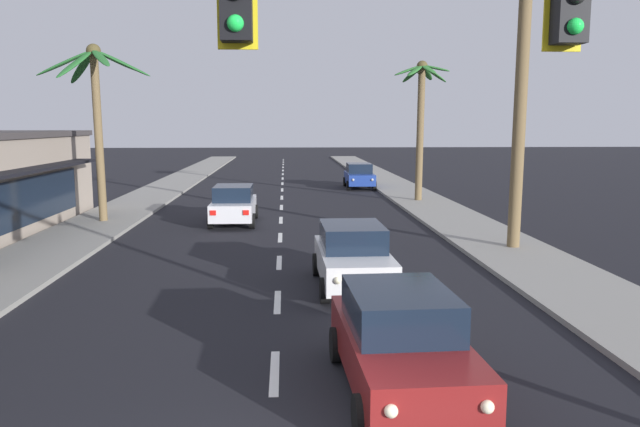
% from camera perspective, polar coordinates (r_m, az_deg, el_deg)
% --- Properties ---
extents(sidewalk_right, '(3.20, 110.00, 0.14)m').
position_cam_1_polar(sidewalk_right, '(27.96, 12.56, -0.70)').
color(sidewalk_right, gray).
rests_on(sidewalk_right, ground).
extents(sidewalk_left, '(3.20, 110.00, 0.14)m').
position_cam_1_polar(sidewalk_left, '(28.08, -19.77, -0.95)').
color(sidewalk_left, gray).
rests_on(sidewalk_left, ground).
extents(lane_markings, '(4.28, 89.12, 0.01)m').
position_cam_1_polar(lane_markings, '(27.06, -2.67, -0.94)').
color(lane_markings, silver).
rests_on(lane_markings, ground).
extents(traffic_signal_mast, '(10.51, 0.41, 6.83)m').
position_cam_1_polar(traffic_signal_mast, '(7.26, 22.52, 12.79)').
color(traffic_signal_mast, '#2D2D33').
rests_on(traffic_signal_mast, ground).
extents(sedan_lead_at_stop_bar, '(2.08, 4.50, 1.68)m').
position_cam_1_polar(sedan_lead_at_stop_bar, '(10.24, 7.43, -11.58)').
color(sedan_lead_at_stop_bar, maroon).
rests_on(sedan_lead_at_stop_bar, ground).
extents(sedan_third_in_queue, '(2.00, 4.47, 1.68)m').
position_cam_1_polar(sedan_third_in_queue, '(16.46, 3.03, -3.91)').
color(sedan_third_in_queue, silver).
rests_on(sedan_third_in_queue, ground).
extents(sedan_oncoming_far, '(1.95, 4.45, 1.68)m').
position_cam_1_polar(sedan_oncoming_far, '(27.25, -7.94, 0.86)').
color(sedan_oncoming_far, silver).
rests_on(sedan_oncoming_far, ground).
extents(sedan_parked_nearest_kerb, '(2.01, 4.47, 1.68)m').
position_cam_1_polar(sedan_parked_nearest_kerb, '(42.18, 3.63, 3.51)').
color(sedan_parked_nearest_kerb, navy).
rests_on(sedan_parked_nearest_kerb, ground).
extents(palm_left_third, '(4.76, 4.41, 7.67)m').
position_cam_1_polar(palm_left_third, '(28.37, -19.92, 10.12)').
color(palm_left_third, brown).
rests_on(palm_left_third, ground).
extents(palm_right_second, '(3.36, 3.17, 10.11)m').
position_cam_1_polar(palm_right_second, '(22.07, 18.14, 13.23)').
color(palm_right_second, brown).
rests_on(palm_right_second, ground).
extents(palm_right_third, '(3.04, 3.23, 7.72)m').
position_cam_1_polar(palm_right_third, '(34.65, 9.31, 9.80)').
color(palm_right_third, brown).
rests_on(palm_right_third, ground).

